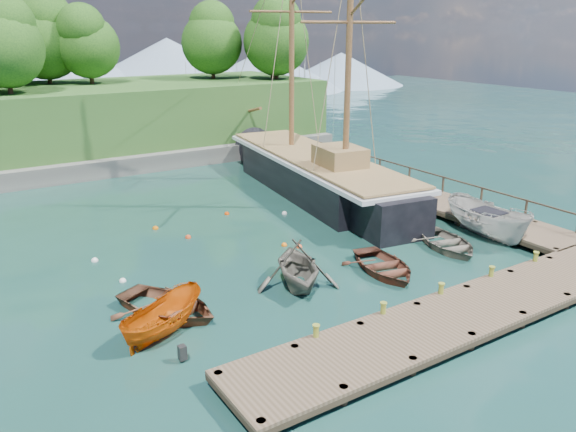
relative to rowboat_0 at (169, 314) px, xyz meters
name	(u,v)px	position (x,y,z in m)	size (l,w,h in m)	color
ground	(323,273)	(7.24, -0.18, 0.00)	(160.00, 160.00, 0.00)	#183A2B
dock_near	(469,312)	(9.24, -6.68, 0.43)	(20.00, 3.20, 1.10)	#4F3E2C
dock_east	(403,190)	(18.74, 6.82, 0.43)	(3.20, 24.00, 1.10)	#4F3E2C
bollard_0	(316,352)	(3.24, -5.28, 0.00)	(0.26, 0.26, 0.45)	olive
bollard_1	(382,328)	(6.24, -5.28, 0.00)	(0.26, 0.26, 0.45)	olive
bollard_2	(439,307)	(9.24, -5.28, 0.00)	(0.26, 0.26, 0.45)	olive
bollard_3	(489,289)	(12.24, -5.28, 0.00)	(0.26, 0.26, 0.45)	olive
bollard_4	(533,273)	(15.24, -5.28, 0.00)	(0.26, 0.26, 0.45)	olive
rowboat_0	(169,314)	(0.00, 0.00, 0.00)	(3.19, 4.46, 0.92)	brown
rowboat_1	(297,286)	(5.57, -0.63, 0.00)	(3.56, 4.12, 2.17)	#615D51
rowboat_2	(384,272)	(9.63, -1.57, 0.00)	(2.97, 4.16, 0.86)	#572E20
rowboat_3	(447,249)	(14.24, -1.11, 0.00)	(2.97, 4.15, 0.86)	#5D574C
motorboat_orange	(164,334)	(-0.71, -1.39, 0.00)	(1.44, 3.83, 1.48)	#C75006
cabin_boat_white	(486,237)	(17.24, -1.07, 0.00)	(2.08, 5.53, 2.14)	beige
schooner	(316,177)	(14.49, 10.65, 1.09)	(7.56, 26.91, 19.67)	black
mooring_buoy_0	(123,282)	(-0.62, 3.82, 0.00)	(0.30, 0.30, 0.30)	white
mooring_buoy_1	(188,238)	(3.91, 7.28, 0.00)	(0.32, 0.32, 0.32)	red
mooring_buoy_2	(284,246)	(7.58, 3.61, 0.00)	(0.30, 0.30, 0.30)	orange
mooring_buoy_3	(285,214)	(10.32, 7.93, 0.00)	(0.32, 0.32, 0.32)	silver
mooring_buoy_4	(156,229)	(2.94, 9.55, 0.00)	(0.32, 0.32, 0.32)	#DA6806
mooring_buoy_5	(227,214)	(7.40, 9.72, 0.00)	(0.29, 0.29, 0.29)	#D93700
mooring_buoy_6	(95,261)	(-1.06, 6.77, 0.00)	(0.33, 0.33, 0.33)	white
mooring_buoy_7	(299,248)	(8.07, 2.99, 0.00)	(0.33, 0.33, 0.33)	#E74D1F
distant_ridge	(66,72)	(11.55, 69.82, 4.35)	(117.00, 40.00, 10.00)	#728CA5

